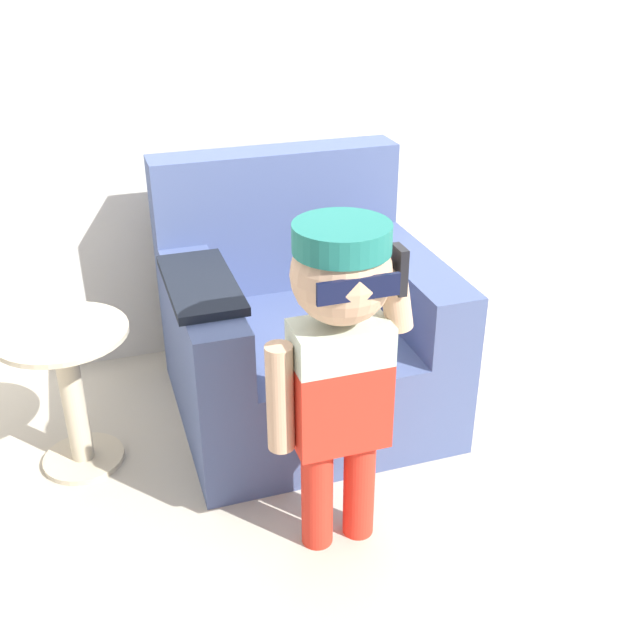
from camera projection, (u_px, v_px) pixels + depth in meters
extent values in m
plane|color=#BCB29E|center=(322.00, 408.00, 3.00)|extent=(10.00, 10.00, 0.00)
cube|color=silver|center=(268.00, 44.00, 2.97)|extent=(10.00, 0.05, 2.60)
cube|color=#475684|center=(306.00, 367.00, 2.91)|extent=(0.98, 0.93, 0.38)
cube|color=#475684|center=(276.00, 219.00, 3.01)|extent=(0.98, 0.17, 0.57)
cube|color=#475684|center=(203.00, 320.00, 2.58)|extent=(0.19, 0.76, 0.25)
cube|color=#475684|center=(412.00, 289.00, 2.80)|extent=(0.19, 0.76, 0.25)
cube|color=black|center=(200.00, 284.00, 2.52)|extent=(0.23, 0.51, 0.03)
cylinder|color=red|center=(317.00, 494.00, 2.27)|extent=(0.10, 0.10, 0.37)
cylinder|color=red|center=(359.00, 485.00, 2.31)|extent=(0.10, 0.10, 0.37)
cube|color=red|center=(339.00, 402.00, 2.14)|extent=(0.27, 0.16, 0.27)
cube|color=#B7C6B2|center=(340.00, 342.00, 2.05)|extent=(0.27, 0.16, 0.12)
sphere|color=tan|center=(341.00, 274.00, 1.95)|extent=(0.27, 0.27, 0.27)
cylinder|color=#1E7066|center=(342.00, 238.00, 1.91)|extent=(0.26, 0.26, 0.07)
cube|color=#1E7066|center=(326.00, 231.00, 2.02)|extent=(0.16, 0.12, 0.01)
cube|color=#0F1433|center=(359.00, 289.00, 1.84)|extent=(0.22, 0.01, 0.06)
cylinder|color=tan|center=(280.00, 398.00, 2.07)|extent=(0.08, 0.08, 0.33)
cylinder|color=tan|center=(396.00, 298.00, 2.04)|extent=(0.11, 0.08, 0.20)
cube|color=black|center=(399.00, 270.00, 1.98)|extent=(0.02, 0.07, 0.13)
cylinder|color=beige|center=(84.00, 458.00, 2.70)|extent=(0.28, 0.28, 0.02)
cylinder|color=beige|center=(74.00, 401.00, 2.58)|extent=(0.08, 0.08, 0.52)
cylinder|color=beige|center=(61.00, 333.00, 2.46)|extent=(0.44, 0.44, 0.02)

